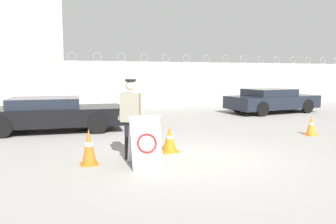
{
  "coord_description": "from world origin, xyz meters",
  "views": [
    {
      "loc": [
        -3.3,
        -6.78,
        1.98
      ],
      "look_at": [
        -0.06,
        1.89,
        0.88
      ],
      "focal_mm": 35.0,
      "sensor_mm": 36.0,
      "label": 1
    }
  ],
  "objects": [
    {
      "name": "traffic_cone_mid",
      "position": [
        -2.47,
        0.33,
        0.39
      ],
      "size": [
        0.37,
        0.37,
        0.79
      ],
      "color": "orange",
      "rests_on": "ground_plane"
    },
    {
      "name": "security_guard",
      "position": [
        -1.5,
        0.46,
        1.05
      ],
      "size": [
        0.54,
        0.65,
        1.85
      ],
      "rotation": [
        0.0,
        0.0,
        2.42
      ],
      "color": "black",
      "rests_on": "ground_plane"
    },
    {
      "name": "ground_plane",
      "position": [
        0.0,
        0.0,
        0.0
      ],
      "size": [
        90.0,
        90.0,
        0.0
      ],
      "primitive_type": "plane",
      "color": "gray"
    },
    {
      "name": "traffic_cone_near",
      "position": [
        4.62,
        1.3,
        0.32
      ],
      "size": [
        0.35,
        0.35,
        0.65
      ],
      "color": "orange",
      "rests_on": "ground_plane"
    },
    {
      "name": "parked_car_front_coupe",
      "position": [
        -3.15,
        5.05,
        0.6
      ],
      "size": [
        4.84,
        2.37,
        1.16
      ],
      "rotation": [
        0.0,
        0.0,
        -0.09
      ],
      "color": "black",
      "rests_on": "ground_plane"
    },
    {
      "name": "barricade_sign",
      "position": [
        -1.37,
        -0.23,
        0.54
      ],
      "size": [
        0.7,
        0.84,
        1.09
      ],
      "rotation": [
        0.0,
        0.0,
        -0.08
      ],
      "color": "white",
      "rests_on": "ground_plane"
    },
    {
      "name": "traffic_cone_far",
      "position": [
        -0.41,
        0.83,
        0.32
      ],
      "size": [
        0.43,
        0.43,
        0.65
      ],
      "color": "orange",
      "rests_on": "ground_plane"
    },
    {
      "name": "perimeter_wall",
      "position": [
        0.0,
        11.15,
        1.32
      ],
      "size": [
        36.0,
        0.3,
        3.08
      ],
      "color": "#ADA8A0",
      "rests_on": "ground_plane"
    },
    {
      "name": "parked_car_far_side",
      "position": [
        7.31,
        6.73,
        0.63
      ],
      "size": [
        4.83,
        2.32,
        1.2
      ],
      "rotation": [
        0.0,
        0.0,
        0.09
      ],
      "color": "black",
      "rests_on": "ground_plane"
    }
  ]
}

